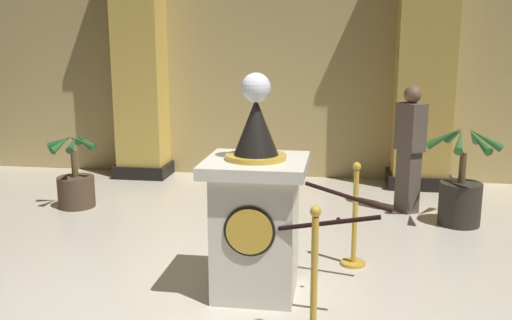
{
  "coord_description": "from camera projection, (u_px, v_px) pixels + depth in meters",
  "views": [
    {
      "loc": [
        0.97,
        -4.27,
        2.13
      ],
      "look_at": [
        0.29,
        0.23,
        1.17
      ],
      "focal_mm": 39.38,
      "sensor_mm": 36.0,
      "label": 1
    }
  ],
  "objects": [
    {
      "name": "column_left",
      "position": [
        141.0,
        54.0,
        8.8
      ],
      "size": [
        0.87,
        0.87,
        3.91
      ],
      "color": "black",
      "rests_on": "ground_plane"
    },
    {
      "name": "potted_palm_right",
      "position": [
        461.0,
        192.0,
        6.61
      ],
      "size": [
        0.87,
        0.85,
        1.21
      ],
      "color": "#2D2823",
      "rests_on": "ground_plane"
    },
    {
      "name": "ground_plane",
      "position": [
        218.0,
        301.0,
        4.71
      ],
      "size": [
        10.87,
        10.87,
        0.0
      ],
      "primitive_type": "plane",
      "color": "beige"
    },
    {
      "name": "stanchion_far",
      "position": [
        354.0,
        230.0,
        5.4
      ],
      "size": [
        0.24,
        0.24,
        1.02
      ],
      "color": "gold",
      "rests_on": "ground_plane"
    },
    {
      "name": "potted_palm_left",
      "position": [
        76.0,
        183.0,
        7.33
      ],
      "size": [
        0.68,
        0.65,
        1.02
      ],
      "color": "#4C3828",
      "rests_on": "ground_plane"
    },
    {
      "name": "velvet_rope",
      "position": [
        339.0,
        209.0,
        4.6
      ],
      "size": [
        0.94,
        0.96,
        0.22
      ],
      "color": "black"
    },
    {
      "name": "column_right",
      "position": [
        425.0,
        55.0,
        8.16
      ],
      "size": [
        0.96,
        0.96,
        3.91
      ],
      "color": "black",
      "rests_on": "ground_plane"
    },
    {
      "name": "back_wall",
      "position": [
        280.0,
        48.0,
        8.76
      ],
      "size": [
        10.87,
        0.16,
        4.08
      ],
      "primitive_type": "cube",
      "color": "tan",
      "rests_on": "ground_plane"
    },
    {
      "name": "pedestal_clock",
      "position": [
        256.0,
        211.0,
        4.74
      ],
      "size": [
        0.85,
        0.85,
        1.89
      ],
      "color": "silver",
      "rests_on": "ground_plane"
    },
    {
      "name": "stanchion_near",
      "position": [
        314.0,
        297.0,
        3.97
      ],
      "size": [
        0.24,
        0.24,
        1.03
      ],
      "color": "gold",
      "rests_on": "ground_plane"
    },
    {
      "name": "bystander_guest",
      "position": [
        410.0,
        146.0,
        7.03
      ],
      "size": [
        0.38,
        0.42,
        1.61
      ],
      "color": "brown",
      "rests_on": "ground_plane"
    }
  ]
}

